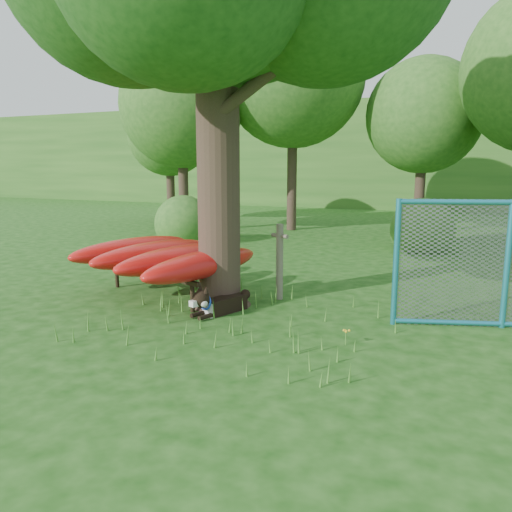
% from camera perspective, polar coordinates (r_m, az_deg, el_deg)
% --- Properties ---
extents(ground, '(80.00, 80.00, 0.00)m').
position_cam_1_polar(ground, '(7.11, -5.40, -9.44)').
color(ground, '#15450D').
rests_on(ground, ground).
extents(wooden_post, '(0.37, 0.22, 1.38)m').
position_cam_1_polar(wooden_post, '(8.97, 2.72, -0.44)').
color(wooden_post, '#635A4A').
rests_on(wooden_post, ground).
extents(kayak_rack, '(3.42, 3.69, 0.97)m').
position_cam_1_polar(kayak_rack, '(9.39, -10.34, -0.02)').
color(kayak_rack, black).
rests_on(kayak_rack, ground).
extents(husky_dog, '(0.64, 1.14, 0.54)m').
position_cam_1_polar(husky_dog, '(8.17, -4.46, -5.39)').
color(husky_dog, black).
rests_on(husky_dog, ground).
extents(fence_section, '(3.16, 1.06, 3.20)m').
position_cam_1_polar(fence_section, '(8.20, 26.78, -0.90)').
color(fence_section, teal).
rests_on(fence_section, ground).
extents(wildflower_clump, '(0.10, 0.11, 0.22)m').
position_cam_1_polar(wildflower_clump, '(6.92, 10.25, -8.56)').
color(wildflower_clump, '#4B892D').
rests_on(wildflower_clump, ground).
extents(bg_tree_a, '(4.40, 4.40, 6.70)m').
position_cam_1_polar(bg_tree_a, '(18.73, -8.53, 16.56)').
color(bg_tree_a, '#34251C').
rests_on(bg_tree_a, ground).
extents(bg_tree_b, '(5.20, 5.20, 8.22)m').
position_cam_1_polar(bg_tree_b, '(19.19, 4.27, 19.89)').
color(bg_tree_b, '#34251C').
rests_on(bg_tree_b, ground).
extents(bg_tree_c, '(4.00, 4.00, 6.12)m').
position_cam_1_polar(bg_tree_c, '(19.01, 18.64, 14.92)').
color(bg_tree_c, '#34251C').
rests_on(bg_tree_c, ground).
extents(bg_tree_f, '(3.60, 3.60, 5.55)m').
position_cam_1_polar(bg_tree_f, '(22.52, -9.91, 13.51)').
color(bg_tree_f, '#34251C').
rests_on(bg_tree_f, ground).
extents(shrub_left, '(1.80, 1.80, 1.80)m').
position_cam_1_polar(shrub_left, '(15.88, -8.24, 1.48)').
color(shrub_left, '#2C5E1E').
rests_on(shrub_left, ground).
extents(shrub_mid, '(1.80, 1.80, 1.80)m').
position_cam_1_polar(shrub_mid, '(15.10, 18.32, 0.62)').
color(shrub_mid, '#2C5E1E').
rests_on(shrub_mid, ground).
extents(wooded_hillside, '(80.00, 12.00, 6.00)m').
position_cam_1_polar(wooded_hillside, '(34.01, 18.21, 10.77)').
color(wooded_hillside, '#2C5E1E').
rests_on(wooded_hillside, ground).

